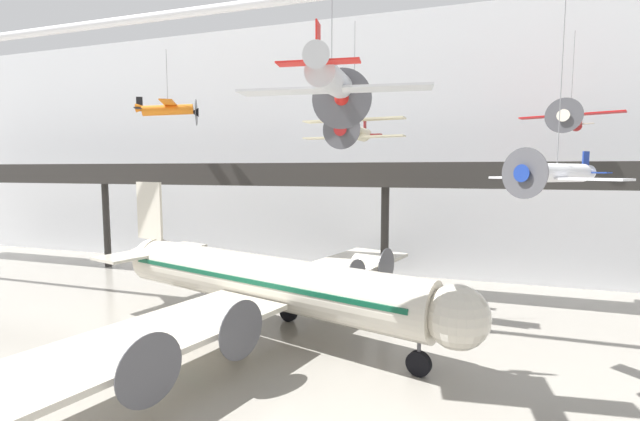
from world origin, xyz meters
TOP-DOWN VIEW (x-y plane):
  - hangar_back_wall at (0.00, 32.38)m, footprint 140.00×3.00m
  - mezzanine_walkway at (0.00, 24.20)m, footprint 110.00×3.20m
  - airliner_silver_main at (-6.14, 13.02)m, footprint 28.34×32.87m
  - suspended_plane_cream_biplane at (-1.01, 17.59)m, footprint 7.14×5.81m
  - suspended_plane_orange_highwing at (-17.71, 19.73)m, footprint 5.33×5.95m
  - suspended_plane_silver_racer at (0.68, 6.32)m, footprint 8.51×6.96m
  - suspended_plane_red_highwing at (13.66, 24.55)m, footprint 6.70×5.78m
  - suspended_plane_white_twin at (10.20, 10.60)m, footprint 5.35×5.31m

SIDE VIEW (x-z plane):
  - airliner_silver_main at x=-6.14m, z-range -1.39..8.20m
  - mezzanine_walkway at x=0.00m, z-range 3.86..14.97m
  - suspended_plane_white_twin at x=10.20m, z-range 4.83..15.93m
  - hangar_back_wall at x=0.00m, z-range 0.00..25.53m
  - suspended_plane_cream_biplane at x=-1.01m, z-range 8.84..17.52m
  - suspended_plane_red_highwing at x=13.66m, z-range 10.39..17.87m
  - suspended_plane_silver_racer at x=0.68m, z-range 10.29..18.30m
  - suspended_plane_orange_highwing at x=-17.71m, z-range 12.51..18.78m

